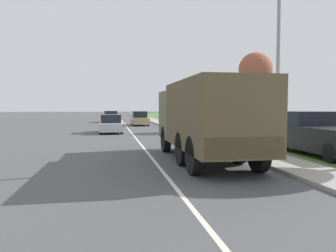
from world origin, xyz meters
The scene contains 11 objects.
ground_plane centered at (0.00, 40.00, 0.00)m, with size 180.00×180.00×0.00m, color #4C4C4F.
lane_centre_stripe centered at (0.00, 40.00, 0.00)m, with size 0.12×120.00×0.00m.
sidewalk_right centered at (4.50, 40.00, 0.06)m, with size 1.80×120.00×0.12m.
grass_strip_right centered at (8.90, 40.00, 0.01)m, with size 7.00×120.00×0.02m.
military_truck centered at (1.92, 13.42, 1.71)m, with size 2.42×7.73×2.99m.
car_nearest_ahead centered at (-1.59, 27.70, 0.65)m, with size 1.75×4.03×1.44m.
car_second_ahead centered at (1.56, 37.54, 0.69)m, with size 1.73×4.39×1.54m.
car_third_ahead centered at (-1.55, 45.06, 0.67)m, with size 1.86×4.09×1.48m.
pickup_truck centered at (7.18, 14.02, 0.88)m, with size 1.98×5.08×1.84m.
lamp_post centered at (4.56, 13.20, 4.80)m, with size 1.69×0.24×7.99m.
tree_mid_right centered at (10.62, 27.85, 5.17)m, with size 2.86×2.86×6.66m.
Camera 1 is at (-1.64, 1.41, 2.10)m, focal length 35.00 mm.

